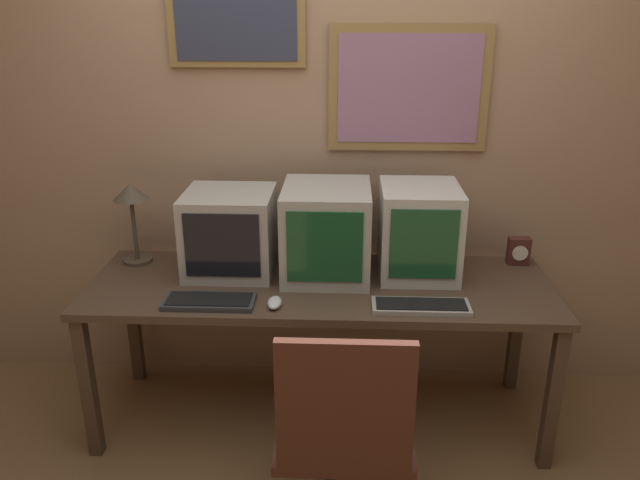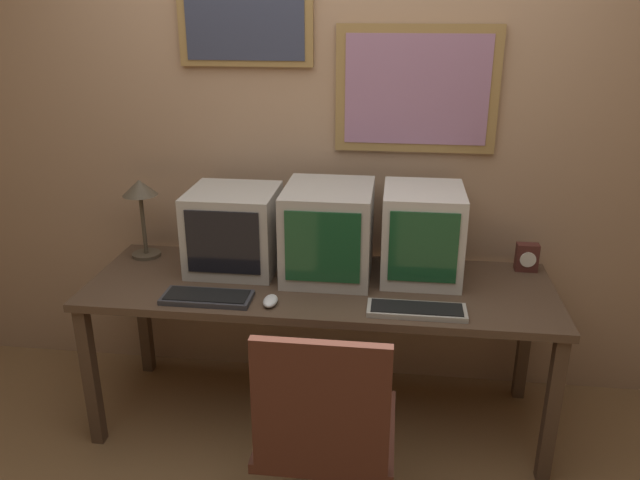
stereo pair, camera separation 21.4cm
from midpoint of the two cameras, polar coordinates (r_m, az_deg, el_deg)
The scene contains 11 objects.
wall_back at distance 3.11m, azimuth -1.59°, elevation 9.32°, with size 8.00×0.08×2.60m.
desk at distance 2.88m, azimuth -2.14°, elevation -5.22°, with size 2.11×0.71×0.73m.
monitor_left at distance 2.97m, azimuth -10.29°, elevation 0.70°, with size 0.41×0.40×0.39m.
monitor_center at distance 2.88m, azimuth -1.54°, elevation 0.80°, with size 0.40×0.46×0.42m.
monitor_right at distance 2.91m, azimuth 6.95°, elevation 0.84°, with size 0.36×0.41×0.42m.
keyboard_main at distance 2.71m, azimuth -12.33°, elevation -5.54°, with size 0.39×0.16×0.03m.
keyboard_side at distance 2.63m, azimuth 6.91°, elevation -6.08°, with size 0.41×0.14×0.03m.
mouse_near_keyboard at distance 2.65m, azimuth -6.50°, elevation -5.76°, with size 0.06×0.11×0.03m.
desk_clock at distance 3.15m, azimuth 15.87°, elevation -1.00°, with size 0.10×0.06×0.13m.
desk_lamp at distance 3.14m, azimuth -18.75°, elevation 3.26°, with size 0.17×0.17×0.40m.
office_chair at distance 2.35m, azimuth -0.55°, elevation -19.03°, with size 0.51×0.51×0.97m.
Camera 1 is at (0.11, -1.87, 1.93)m, focal length 35.00 mm.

